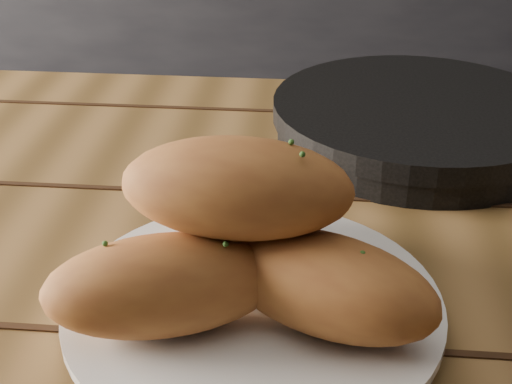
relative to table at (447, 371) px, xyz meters
The scene contains 5 objects.
counter 1.84m from the table, 97.54° to the left, with size 2.80×0.60×0.90m, color black.
table is the anchor object (origin of this frame).
plate 0.21m from the table, 154.12° to the right, with size 0.26×0.26×0.02m.
bread_rolls 0.25m from the table, 153.95° to the right, with size 0.26×0.21×0.12m.
skillet 0.27m from the table, 93.07° to the left, with size 0.43×0.30×0.05m.
Camera 1 is at (0.12, -0.58, 1.07)m, focal length 50.00 mm.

